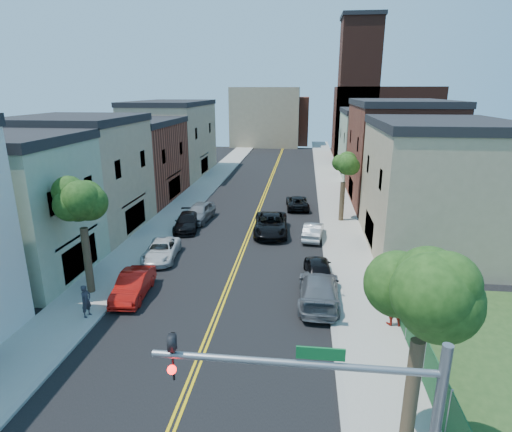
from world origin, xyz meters
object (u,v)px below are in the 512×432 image
(black_car_right, at_px, (318,268))
(pedestrian_right, at_px, (393,307))
(black_suv_lane, at_px, (271,224))
(dark_car_right_far, at_px, (297,202))
(white_pickup, at_px, (161,250))
(grey_car_right, at_px, (319,289))
(red_sedan, at_px, (133,285))
(silver_car_right, at_px, (313,231))
(black_car_left, at_px, (187,222))
(grey_car_left, at_px, (200,212))
(pedestrian_left, at_px, (86,301))

(black_car_right, bearing_deg, pedestrian_right, 121.48)
(black_suv_lane, bearing_deg, dark_car_right_far, 72.04)
(white_pickup, xyz_separation_m, grey_car_right, (10.95, -5.13, 0.17))
(red_sedan, distance_m, silver_car_right, 15.35)
(black_car_left, height_order, silver_car_right, black_car_left)
(black_car_left, bearing_deg, white_pickup, -97.58)
(grey_car_right, bearing_deg, black_suv_lane, -71.03)
(red_sedan, xyz_separation_m, grey_car_left, (0.26, 14.82, 0.10))
(silver_car_right, bearing_deg, pedestrian_left, 55.58)
(silver_car_right, relative_size, dark_car_right_far, 0.87)
(black_car_right, relative_size, pedestrian_right, 2.17)
(dark_car_right_far, height_order, black_suv_lane, black_suv_lane)
(white_pickup, bearing_deg, red_sedan, -93.19)
(grey_car_right, distance_m, dark_car_right_far, 19.58)
(black_car_right, distance_m, pedestrian_left, 13.73)
(white_pickup, height_order, black_car_right, black_car_right)
(grey_car_left, xyz_separation_m, black_car_left, (-0.47, -2.52, -0.14))
(red_sedan, bearing_deg, silver_car_right, 41.95)
(black_car_left, height_order, black_car_right, black_car_right)
(grey_car_right, xyz_separation_m, pedestrian_left, (-12.15, -3.18, 0.22))
(red_sedan, bearing_deg, black_car_right, 14.11)
(red_sedan, bearing_deg, grey_car_right, -1.77)
(black_car_right, relative_size, pedestrian_left, 2.41)
(silver_car_right, bearing_deg, black_car_left, 0.53)
(grey_car_left, distance_m, dark_car_right_far, 10.27)
(red_sedan, relative_size, white_pickup, 0.96)
(grey_car_left, xyz_separation_m, silver_car_right, (10.29, -3.67, -0.17))
(grey_car_left, bearing_deg, dark_car_right_far, 36.03)
(grey_car_left, relative_size, pedestrian_left, 2.78)
(black_car_right, relative_size, silver_car_right, 1.05)
(white_pickup, height_order, grey_car_right, grey_car_right)
(black_car_right, xyz_separation_m, pedestrian_right, (3.60, -5.25, 0.40))
(pedestrian_left, height_order, pedestrian_right, pedestrian_right)
(silver_car_right, xyz_separation_m, pedestrian_left, (-12.00, -13.79, 0.37))
(grey_car_right, xyz_separation_m, black_car_right, (0.05, 3.11, -0.09))
(white_pickup, bearing_deg, pedestrian_right, -32.23)
(red_sedan, height_order, black_car_right, red_sedan)
(grey_car_right, xyz_separation_m, dark_car_right_far, (-1.61, 19.52, -0.17))
(black_car_left, distance_m, silver_car_right, 10.82)
(red_sedan, height_order, pedestrian_left, pedestrian_left)
(red_sedan, bearing_deg, pedestrian_left, -123.53)
(pedestrian_right, bearing_deg, black_car_left, -41.70)
(pedestrian_left, distance_m, pedestrian_right, 15.83)
(black_car_left, distance_m, pedestrian_left, 14.99)
(dark_car_right_far, xyz_separation_m, pedestrian_left, (-10.54, -22.70, 0.38))
(silver_car_right, distance_m, dark_car_right_far, 9.02)
(pedestrian_left, xyz_separation_m, pedestrian_right, (15.80, 1.04, 0.10))
(pedestrian_right, bearing_deg, dark_car_right_far, -74.40)
(grey_car_left, relative_size, dark_car_right_far, 1.05)
(white_pickup, relative_size, black_suv_lane, 0.79)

